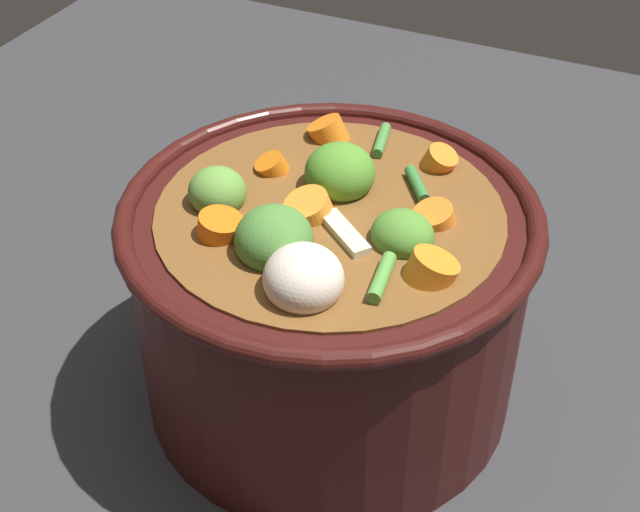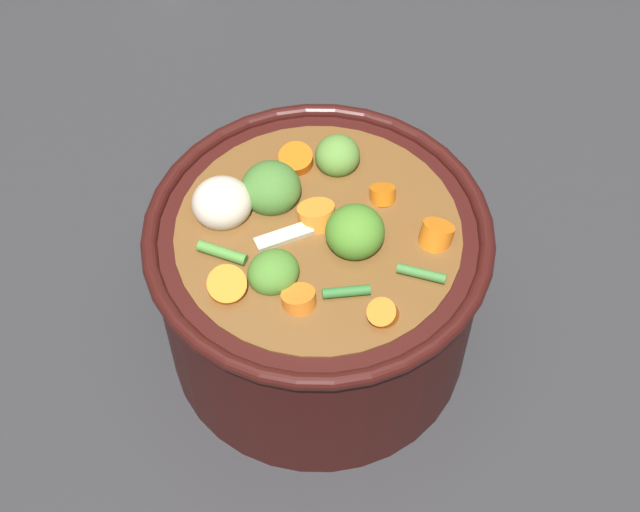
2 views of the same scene
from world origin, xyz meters
name	(u,v)px [view 2 (image 2 of 2)]	position (x,y,z in m)	size (l,w,h in m)	color
ground_plane	(318,337)	(0.00, 0.00, 0.00)	(1.10, 1.10, 0.00)	#2D2D30
cooking_pot	(318,283)	(0.00, 0.00, 0.08)	(0.25, 0.25, 0.17)	#38110F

